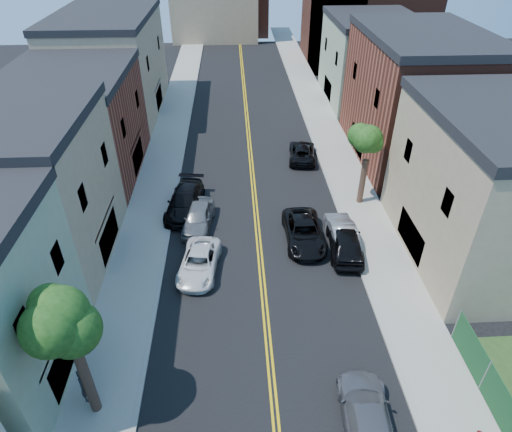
{
  "coord_description": "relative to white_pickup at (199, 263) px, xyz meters",
  "views": [
    {
      "loc": [
        -1.43,
        2.47,
        18.34
      ],
      "look_at": [
        -0.17,
        25.83,
        2.0
      ],
      "focal_mm": 30.91,
      "sensor_mm": 36.0,
      "label": 1
    }
  ],
  "objects": [
    {
      "name": "sidewalk_left",
      "position": [
        -4.1,
        17.01,
        -0.59
      ],
      "size": [
        3.2,
        100.0,
        0.15
      ],
      "primitive_type": "cube",
      "color": "gray",
      "rests_on": "ground"
    },
    {
      "name": "sidewalk_right",
      "position": [
        11.7,
        17.01,
        -0.59
      ],
      "size": [
        3.2,
        100.0,
        0.15
      ],
      "primitive_type": "cube",
      "color": "gray",
      "rests_on": "ground"
    },
    {
      "name": "curb_left",
      "position": [
        -2.35,
        17.01,
        -0.59
      ],
      "size": [
        0.3,
        100.0,
        0.15
      ],
      "primitive_type": "cube",
      "color": "gray",
      "rests_on": "ground"
    },
    {
      "name": "curb_right",
      "position": [
        9.95,
        17.01,
        -0.59
      ],
      "size": [
        0.3,
        100.0,
        0.15
      ],
      "primitive_type": "cube",
      "color": "gray",
      "rests_on": "ground"
    },
    {
      "name": "bldg_left_tan_near",
      "position": [
        -10.2,
        2.01,
        3.84
      ],
      "size": [
        9.0,
        10.0,
        9.0
      ],
      "primitive_type": "cube",
      "color": "#998466",
      "rests_on": "ground"
    },
    {
      "name": "bldg_left_brick",
      "position": [
        -10.2,
        13.01,
        3.34
      ],
      "size": [
        9.0,
        12.0,
        8.0
      ],
      "primitive_type": "cube",
      "color": "brown",
      "rests_on": "ground"
    },
    {
      "name": "bldg_left_tan_far",
      "position": [
        -10.2,
        27.01,
        4.09
      ],
      "size": [
        9.0,
        16.0,
        9.5
      ],
      "primitive_type": "cube",
      "color": "#998466",
      "rests_on": "ground"
    },
    {
      "name": "bldg_right_tan",
      "position": [
        17.8,
        1.01,
        3.84
      ],
      "size": [
        9.0,
        12.0,
        9.0
      ],
      "primitive_type": "cube",
      "color": "#998466",
      "rests_on": "ground"
    },
    {
      "name": "bldg_right_brick",
      "position": [
        17.8,
        15.01,
        4.34
      ],
      "size": [
        9.0,
        14.0,
        10.0
      ],
      "primitive_type": "cube",
      "color": "brown",
      "rests_on": "ground"
    },
    {
      "name": "bldg_right_palegrn",
      "position": [
        17.8,
        29.01,
        3.59
      ],
      "size": [
        9.0,
        12.0,
        8.5
      ],
      "primitive_type": "cube",
      "color": "gray",
      "rests_on": "ground"
    },
    {
      "name": "church",
      "position": [
        20.13,
        44.08,
        6.58
      ],
      "size": [
        16.2,
        14.2,
        22.6
      ],
      "color": "#4C2319",
      "rests_on": "ground"
    },
    {
      "name": "backdrop_left",
      "position": [
        -0.2,
        59.01,
        5.34
      ],
      "size": [
        14.0,
        8.0,
        12.0
      ],
      "primitive_type": "cube",
      "color": "#998466",
      "rests_on": "ground"
    },
    {
      "name": "backdrop_center",
      "position": [
        3.8,
        63.01,
        4.34
      ],
      "size": [
        10.0,
        8.0,
        10.0
      ],
      "primitive_type": "cube",
      "color": "brown",
      "rests_on": "ground"
    },
    {
      "name": "tree_left_mid",
      "position": [
        -4.08,
        -8.98,
        5.92
      ],
      "size": [
        5.2,
        5.2,
        9.29
      ],
      "color": "#332119",
      "rests_on": "sidewalk_left"
    },
    {
      "name": "tree_right_far",
      "position": [
        11.72,
        7.02,
        5.1
      ],
      "size": [
        4.4,
        4.4,
        8.03
      ],
      "color": "#332119",
      "rests_on": "sidewalk_right"
    },
    {
      "name": "white_pickup",
      "position": [
        0.0,
        0.0,
        0.0
      ],
      "size": [
        2.79,
        5.0,
        1.32
      ],
      "primitive_type": "imported",
      "rotation": [
        0.0,
        0.0,
        -0.13
      ],
      "color": "silver",
      "rests_on": "ground"
    },
    {
      "name": "grey_car_left",
      "position": [
        -0.28,
        4.7,
        0.11
      ],
      "size": [
        2.39,
        4.7,
        1.53
      ],
      "primitive_type": "imported",
      "rotation": [
        0.0,
        0.0,
        -0.13
      ],
      "color": "slate",
      "rests_on": "ground"
    },
    {
      "name": "black_car_left",
      "position": [
        -1.37,
        6.72,
        0.15
      ],
      "size": [
        2.98,
        5.84,
        1.62
      ],
      "primitive_type": "imported",
      "rotation": [
        0.0,
        0.0,
        -0.13
      ],
      "color": "black",
      "rests_on": "ground"
    },
    {
      "name": "grey_car_right",
      "position": [
        7.6,
        -10.46,
        0.08
      ],
      "size": [
        2.52,
        5.29,
        1.49
      ],
      "primitive_type": "imported",
      "rotation": [
        0.0,
        0.0,
        3.06
      ],
      "color": "#55565C",
      "rests_on": "ground"
    },
    {
      "name": "black_car_right",
      "position": [
        9.3,
        1.39,
        0.2
      ],
      "size": [
        2.48,
        5.22,
        1.72
      ],
      "primitive_type": "imported",
      "rotation": [
        0.0,
        0.0,
        3.05
      ],
      "color": "black",
      "rests_on": "ground"
    },
    {
      "name": "silver_car_right",
      "position": [
        9.3,
        2.44,
        0.1
      ],
      "size": [
        1.61,
        4.6,
        1.51
      ],
      "primitive_type": "imported",
      "rotation": [
        0.0,
        0.0,
        3.14
      ],
      "color": "#9A9BA1",
      "rests_on": "ground"
    },
    {
      "name": "dark_car_right_far",
      "position": [
        8.35,
        14.46,
        0.01
      ],
      "size": [
        2.79,
        5.04,
        1.34
      ],
      "primitive_type": "imported",
      "rotation": [
        0.0,
        0.0,
        3.02
      ],
      "color": "black",
      "rests_on": "ground"
    },
    {
      "name": "black_suv_lane",
      "position": [
        6.8,
        2.6,
        0.08
      ],
      "size": [
        2.51,
        5.35,
        1.48
      ],
      "primitive_type": "imported",
      "rotation": [
        0.0,
        0.0,
        0.01
      ],
      "color": "black",
      "rests_on": "ground"
    },
    {
      "name": "pedestrian_left",
      "position": [
        -4.53,
        -8.47,
        0.46
      ],
      "size": [
        0.66,
        0.82,
        1.94
      ],
      "primitive_type": "imported",
      "rotation": [
        0.0,
        0.0,
        1.26
      ],
      "color": "#24232B",
      "rests_on": "sidewalk_left"
    }
  ]
}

